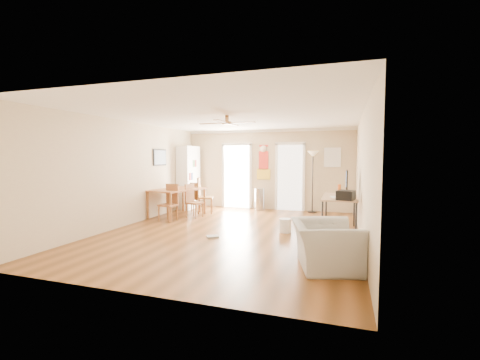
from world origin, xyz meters
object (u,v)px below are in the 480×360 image
(dining_chair_right_b, at_px, (195,201))
(printer, at_px, (346,195))
(bookshelf, at_px, (188,177))
(armchair, at_px, (325,245))
(dining_chair_far, at_px, (198,197))
(wastebasket_a, at_px, (285,226))
(dining_table, at_px, (177,203))
(dining_chair_near, at_px, (168,203))
(trash_can, at_px, (260,199))
(computer_desk, at_px, (339,214))
(wastebasket_b, at_px, (317,232))
(torchiere_lamp, at_px, (313,182))
(dining_chair_right_a, at_px, (205,196))

(dining_chair_right_b, bearing_deg, printer, -93.69)
(bookshelf, height_order, armchair, bookshelf)
(dining_chair_far, distance_m, wastebasket_a, 3.74)
(dining_table, xyz_separation_m, dining_chair_near, (0.10, -0.69, 0.09))
(printer, height_order, wastebasket_a, printer)
(trash_can, height_order, computer_desk, computer_desk)
(bookshelf, bearing_deg, trash_can, -6.92)
(trash_can, relative_size, wastebasket_a, 2.23)
(dining_chair_right_b, bearing_deg, computer_desk, -86.30)
(bookshelf, relative_size, dining_chair_far, 2.29)
(dining_chair_far, xyz_separation_m, armchair, (4.12, -4.16, -0.10))
(printer, relative_size, wastebasket_b, 1.19)
(torchiere_lamp, bearing_deg, bookshelf, -173.64)
(computer_desk, bearing_deg, dining_chair_right_a, 162.03)
(dining_table, height_order, torchiere_lamp, torchiere_lamp)
(dining_chair_near, xyz_separation_m, dining_chair_far, (0.07, 1.71, -0.04))
(bookshelf, xyz_separation_m, dining_chair_right_b, (0.92, -1.44, -0.57))
(wastebasket_a, xyz_separation_m, wastebasket_b, (0.73, -0.41, 0.00))
(armchair, bearing_deg, wastebasket_b, -6.55)
(dining_chair_near, bearing_deg, wastebasket_b, -2.00)
(dining_chair_right_a, relative_size, armchair, 1.00)
(torchiere_lamp, height_order, wastebasket_b, torchiere_lamp)
(computer_desk, height_order, armchair, computer_desk)
(dining_chair_right_b, distance_m, wastebasket_a, 2.95)
(bookshelf, relative_size, armchair, 1.91)
(dining_chair_near, distance_m, trash_can, 3.13)
(dining_chair_right_a, height_order, dining_chair_right_b, dining_chair_right_a)
(dining_chair_right_b, distance_m, trash_can, 2.32)
(torchiere_lamp, bearing_deg, dining_chair_near, -144.00)
(dining_chair_far, height_order, printer, printer)
(computer_desk, height_order, printer, printer)
(dining_chair_right_a, relative_size, wastebasket_b, 3.36)
(dining_chair_right_b, distance_m, computer_desk, 3.96)
(dining_table, height_order, wastebasket_a, dining_table)
(torchiere_lamp, relative_size, computer_desk, 1.26)
(dining_table, bearing_deg, dining_chair_far, 80.03)
(dining_table, bearing_deg, wastebasket_b, -19.48)
(bookshelf, relative_size, wastebasket_a, 6.61)
(trash_can, height_order, armchair, armchair)
(dining_chair_near, bearing_deg, printer, 3.40)
(bookshelf, distance_m, torchiere_lamp, 4.04)
(bookshelf, xyz_separation_m, dining_chair_near, (0.48, -2.12, -0.55))
(printer, bearing_deg, dining_chair_right_a, 169.59)
(dining_chair_right_a, height_order, wastebasket_a, dining_chair_right_a)
(dining_table, relative_size, dining_chair_right_b, 1.70)
(printer, bearing_deg, wastebasket_a, -169.76)
(bookshelf, xyz_separation_m, dining_chair_right_a, (0.92, -0.70, -0.50))
(torchiere_lamp, bearing_deg, armchair, -82.48)
(bookshelf, height_order, trash_can, bookshelf)
(dining_chair_right_b, bearing_deg, wastebasket_a, -98.67)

